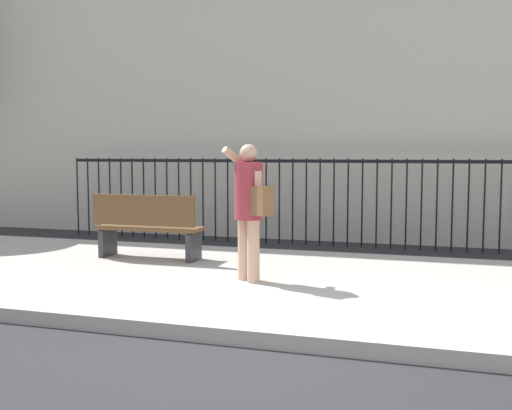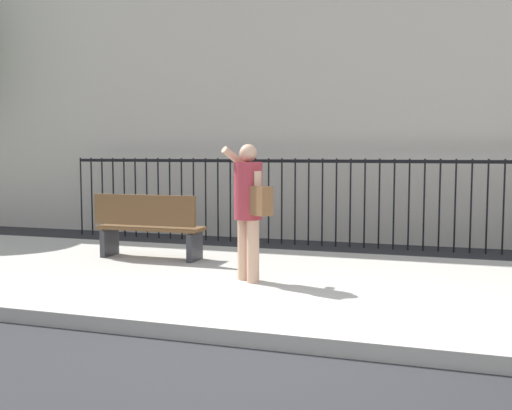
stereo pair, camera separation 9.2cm
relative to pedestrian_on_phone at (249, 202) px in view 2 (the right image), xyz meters
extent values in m
plane|color=#28282B|center=(0.95, -1.95, -1.11)|extent=(60.00, 60.00, 0.00)
cube|color=#B2ADA3|center=(0.95, 0.25, -1.03)|extent=(28.00, 4.40, 0.15)
cube|color=black|center=(0.95, 3.95, 0.44)|extent=(12.00, 0.04, 0.06)
cylinder|color=black|center=(-5.05, 3.95, -0.31)|extent=(0.03, 0.03, 1.60)
cylinder|color=black|center=(-4.79, 3.95, -0.31)|extent=(0.03, 0.03, 1.60)
cylinder|color=black|center=(-4.54, 3.95, -0.31)|extent=(0.03, 0.03, 1.60)
cylinder|color=black|center=(-4.28, 3.95, -0.31)|extent=(0.03, 0.03, 1.60)
cylinder|color=black|center=(-4.03, 3.95, -0.31)|extent=(0.03, 0.03, 1.60)
cylinder|color=black|center=(-3.77, 3.95, -0.31)|extent=(0.03, 0.03, 1.60)
cylinder|color=black|center=(-3.52, 3.95, -0.31)|extent=(0.03, 0.03, 1.60)
cylinder|color=black|center=(-3.26, 3.95, -0.31)|extent=(0.03, 0.03, 1.60)
cylinder|color=black|center=(-3.01, 3.95, -0.31)|extent=(0.03, 0.03, 1.60)
cylinder|color=black|center=(-2.75, 3.95, -0.31)|extent=(0.03, 0.03, 1.60)
cylinder|color=black|center=(-2.50, 3.95, -0.31)|extent=(0.03, 0.03, 1.60)
cylinder|color=black|center=(-2.24, 3.95, -0.31)|extent=(0.03, 0.03, 1.60)
cylinder|color=black|center=(-1.99, 3.95, -0.31)|extent=(0.03, 0.03, 1.60)
cylinder|color=black|center=(-1.73, 3.95, -0.31)|extent=(0.03, 0.03, 1.60)
cylinder|color=black|center=(-1.47, 3.95, -0.31)|extent=(0.03, 0.03, 1.60)
cylinder|color=black|center=(-1.22, 3.95, -0.31)|extent=(0.03, 0.03, 1.60)
cylinder|color=black|center=(-0.96, 3.95, -0.31)|extent=(0.03, 0.03, 1.60)
cylinder|color=black|center=(-0.71, 3.95, -0.31)|extent=(0.03, 0.03, 1.60)
cylinder|color=black|center=(-0.45, 3.95, -0.31)|extent=(0.03, 0.03, 1.60)
cylinder|color=black|center=(-0.20, 3.95, -0.31)|extent=(0.03, 0.03, 1.60)
cylinder|color=black|center=(0.06, 3.95, -0.31)|extent=(0.03, 0.03, 1.60)
cylinder|color=black|center=(0.31, 3.95, -0.31)|extent=(0.03, 0.03, 1.60)
cylinder|color=black|center=(0.57, 3.95, -0.31)|extent=(0.03, 0.03, 1.60)
cylinder|color=black|center=(0.82, 3.95, -0.31)|extent=(0.03, 0.03, 1.60)
cylinder|color=black|center=(1.08, 3.95, -0.31)|extent=(0.03, 0.03, 1.60)
cylinder|color=black|center=(1.33, 3.95, -0.31)|extent=(0.03, 0.03, 1.60)
cylinder|color=black|center=(1.59, 3.95, -0.31)|extent=(0.03, 0.03, 1.60)
cylinder|color=black|center=(1.84, 3.95, -0.31)|extent=(0.03, 0.03, 1.60)
cylinder|color=black|center=(2.10, 3.95, -0.31)|extent=(0.03, 0.03, 1.60)
cylinder|color=black|center=(2.35, 3.95, -0.31)|extent=(0.03, 0.03, 1.60)
cylinder|color=black|center=(2.61, 3.95, -0.31)|extent=(0.03, 0.03, 1.60)
cylinder|color=black|center=(2.87, 3.95, -0.31)|extent=(0.03, 0.03, 1.60)
cylinder|color=black|center=(3.12, 3.95, -0.31)|extent=(0.03, 0.03, 1.60)
cylinder|color=tan|center=(-0.10, 0.08, -0.58)|extent=(0.15, 0.15, 0.75)
cylinder|color=tan|center=(0.06, -0.04, -0.58)|extent=(0.15, 0.15, 0.75)
cylinder|color=#992D38|center=(-0.02, 0.02, 0.14)|extent=(0.48, 0.48, 0.69)
sphere|color=tan|center=(-0.02, 0.02, 0.59)|extent=(0.21, 0.21, 0.21)
cylinder|color=tan|center=(-0.18, 0.14, 0.48)|extent=(0.36, 0.44, 0.37)
cylinder|color=tan|center=(0.14, -0.10, 0.12)|extent=(0.09, 0.09, 0.52)
cube|color=black|center=(-0.11, 0.15, 0.57)|extent=(0.06, 0.05, 0.15)
cube|color=brown|center=(0.19, -0.14, 0.03)|extent=(0.32, 0.30, 0.34)
cube|color=brown|center=(-1.90, 1.07, -0.51)|extent=(1.60, 0.45, 0.05)
cube|color=brown|center=(-1.90, 0.88, -0.23)|extent=(1.60, 0.06, 0.44)
cube|color=#333338|center=(-2.60, 1.07, -0.76)|extent=(0.08, 0.41, 0.40)
cube|color=#333338|center=(-1.20, 1.07, -0.76)|extent=(0.08, 0.41, 0.40)
camera|label=1|loc=(2.22, -6.81, 0.59)|focal=42.19mm
camera|label=2|loc=(2.30, -6.78, 0.59)|focal=42.19mm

